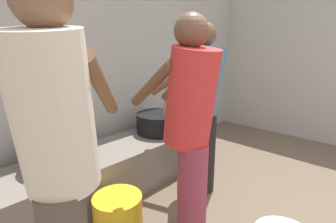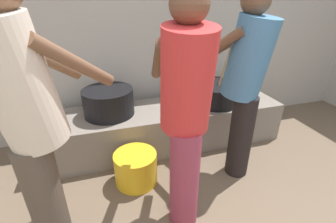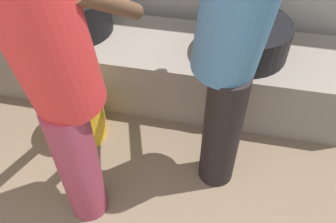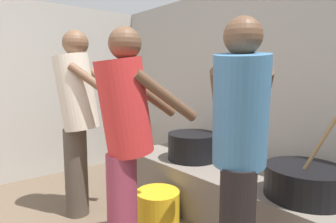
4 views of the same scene
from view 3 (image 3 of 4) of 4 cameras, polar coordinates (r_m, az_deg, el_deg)
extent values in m
cube|color=slate|center=(2.53, -1.64, 7.12)|extent=(2.51, 0.60, 0.43)
cylinder|color=black|center=(2.30, 12.30, 11.34)|extent=(0.53, 0.53, 0.21)
cylinder|color=black|center=(2.53, -14.65, 15.00)|extent=(0.49, 0.49, 0.26)
cylinder|color=black|center=(1.90, 8.55, -3.10)|extent=(0.20, 0.20, 0.75)
cylinder|color=teal|center=(1.49, 10.83, 15.33)|extent=(0.47, 0.49, 0.65)
cylinder|color=#8C3347|center=(1.80, -14.00, -8.23)|extent=(0.20, 0.20, 0.75)
cylinder|color=red|center=(1.35, -18.42, 10.03)|extent=(0.36, 0.42, 0.64)
cylinder|color=brown|center=(1.41, -9.11, 16.54)|extent=(0.14, 0.46, 0.35)
cylinder|color=gold|center=(2.34, -14.45, -0.92)|extent=(0.37, 0.37, 0.28)
camera|label=1|loc=(1.91, -72.59, -1.05)|focal=27.31mm
camera|label=2|loc=(1.16, -79.56, -11.31)|focal=25.47mm
camera|label=4|loc=(1.10, 75.00, -27.87)|focal=30.84mm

